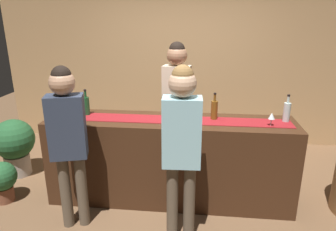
{
  "coord_description": "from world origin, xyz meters",
  "views": [
    {
      "loc": [
        0.32,
        -3.18,
        2.09
      ],
      "look_at": [
        -0.02,
        0.0,
        1.04
      ],
      "focal_mm": 32.76,
      "sensor_mm": 36.0,
      "label": 1
    }
  ],
  "objects": [
    {
      "name": "bar_counter",
      "position": [
        0.0,
        0.0,
        0.5
      ],
      "size": [
        2.76,
        0.6,
        0.99
      ],
      "primitive_type": "cube",
      "color": "#3D2314",
      "rests_on": "ground"
    },
    {
      "name": "wine_bottle_clear",
      "position": [
        1.26,
        0.08,
        1.1
      ],
      "size": [
        0.07,
        0.07,
        0.3
      ],
      "color": "#B2C6C1",
      "rests_on": "bar_counter"
    },
    {
      "name": "ground_plane",
      "position": [
        0.0,
        0.0,
        0.0
      ],
      "size": [
        10.0,
        10.0,
        0.0
      ],
      "primitive_type": "plane",
      "color": "brown"
    },
    {
      "name": "wine_bottle_amber",
      "position": [
        0.48,
        0.07,
        1.1
      ],
      "size": [
        0.07,
        0.07,
        0.3
      ],
      "color": "brown",
      "rests_on": "bar_counter"
    },
    {
      "name": "wine_bottle_green",
      "position": [
        -0.98,
        0.07,
        1.1
      ],
      "size": [
        0.07,
        0.07,
        0.3
      ],
      "color": "#194723",
      "rests_on": "bar_counter"
    },
    {
      "name": "customer_browsing",
      "position": [
        -0.92,
        -0.59,
        1.03
      ],
      "size": [
        0.38,
        0.28,
        1.67
      ],
      "rotation": [
        0.0,
        0.0,
        0.27
      ],
      "color": "brown",
      "rests_on": "ground"
    },
    {
      "name": "bartender",
      "position": [
        0.02,
        0.58,
        1.12
      ],
      "size": [
        0.37,
        0.25,
        1.79
      ],
      "rotation": [
        0.0,
        0.0,
        2.99
      ],
      "color": "#26262B",
      "rests_on": "ground"
    },
    {
      "name": "potted_plant_tall",
      "position": [
        -2.14,
        0.36,
        0.45
      ],
      "size": [
        0.54,
        0.54,
        0.79
      ],
      "color": "#9E9389",
      "rests_on": "ground"
    },
    {
      "name": "counter_runner_cloth",
      "position": [
        0.0,
        0.0,
        0.99
      ],
      "size": [
        2.62,
        0.28,
        0.01
      ],
      "primitive_type": "cube",
      "color": "maroon",
      "rests_on": "bar_counter"
    },
    {
      "name": "wine_glass_mid_counter",
      "position": [
        1.06,
        -0.09,
        1.1
      ],
      "size": [
        0.07,
        0.07,
        0.14
      ],
      "color": "silver",
      "rests_on": "bar_counter"
    },
    {
      "name": "customer_sipping",
      "position": [
        0.17,
        -0.68,
        1.06
      ],
      "size": [
        0.35,
        0.24,
        1.71
      ],
      "rotation": [
        0.0,
        0.0,
        0.04
      ],
      "color": "brown",
      "rests_on": "ground"
    },
    {
      "name": "potted_plant_small",
      "position": [
        -1.92,
        -0.27,
        0.29
      ],
      "size": [
        0.34,
        0.34,
        0.49
      ],
      "color": "brown",
      "rests_on": "ground"
    },
    {
      "name": "wine_glass_near_customer",
      "position": [
        0.21,
        0.02,
        1.1
      ],
      "size": [
        0.07,
        0.07,
        0.14
      ],
      "color": "silver",
      "rests_on": "bar_counter"
    },
    {
      "name": "back_wall",
      "position": [
        0.0,
        1.9,
        1.45
      ],
      "size": [
        6.0,
        0.12,
        2.9
      ],
      "primitive_type": "cube",
      "color": "tan",
      "rests_on": "ground"
    }
  ]
}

